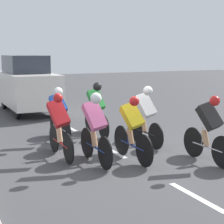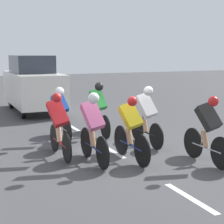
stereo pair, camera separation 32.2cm
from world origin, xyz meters
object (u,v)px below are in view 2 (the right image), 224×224
Objects in this scene: cyclist_yellow at (131,127)px; support_car at (33,84)px; cyclist_green at (98,107)px; cyclist_blue at (60,112)px; cyclist_white at (146,114)px; cyclist_pink at (93,126)px; cyclist_black at (208,129)px; cyclist_red at (58,124)px.

support_car is (0.48, -7.70, 0.34)m from cyclist_yellow.
cyclist_green is 0.97× the size of cyclist_yellow.
cyclist_green reaches higher than cyclist_yellow.
cyclist_green is 0.39× the size of support_car.
cyclist_yellow is at bearing 109.18° from cyclist_blue.
cyclist_white is (-0.96, -1.05, 0.07)m from cyclist_yellow.
cyclist_blue is 1.01× the size of cyclist_yellow.
cyclist_pink reaches higher than cyclist_yellow.
cyclist_green is 2.59m from cyclist_yellow.
cyclist_white is (-1.82, 1.40, 0.05)m from cyclist_blue.
cyclist_blue is 2.60m from cyclist_yellow.
cyclist_blue is at bearing -37.56° from cyclist_white.
cyclist_blue is at bearing 85.91° from support_car.
cyclist_blue is 0.41× the size of support_car.
cyclist_white is (-0.69, 1.52, -0.00)m from cyclist_green.
cyclist_black is at bearing 108.12° from cyclist_green.
cyclist_blue is 2.29m from cyclist_white.
cyclist_green reaches higher than cyclist_blue.
cyclist_pink is 7.57m from support_car.
cyclist_green is at bearing 98.34° from support_car.
cyclist_pink reaches higher than cyclist_green.
cyclist_red is (2.73, -1.72, 0.01)m from cyclist_black.
cyclist_red is at bearing -54.12° from cyclist_pink.
cyclist_red reaches higher than cyclist_black.
cyclist_yellow is 1.02× the size of cyclist_red.
cyclist_pink reaches higher than cyclist_black.
cyclist_red is at bearing 72.55° from cyclist_blue.
support_car is at bearing -86.45° from cyclist_yellow.
cyclist_blue is 1.05× the size of cyclist_white.
cyclist_white reaches higher than cyclist_yellow.
cyclist_red is at bearing -33.44° from cyclist_yellow.
cyclist_pink is (-0.05, 2.31, 0.05)m from cyclist_blue.
support_car is at bearing -97.25° from cyclist_red.
cyclist_black is 8.74m from support_car.
support_car is (-0.33, -7.56, 0.28)m from cyclist_pink.
cyclist_black is 0.39× the size of support_car.
cyclist_white is (-2.31, -0.17, 0.04)m from cyclist_red.
cyclist_black is at bearing 102.34° from support_car.
cyclist_pink is at bearing 125.88° from cyclist_red.
cyclist_pink reaches higher than cyclist_red.
cyclist_white is at bearing -132.42° from cyclist_yellow.
support_car reaches higher than cyclist_green.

